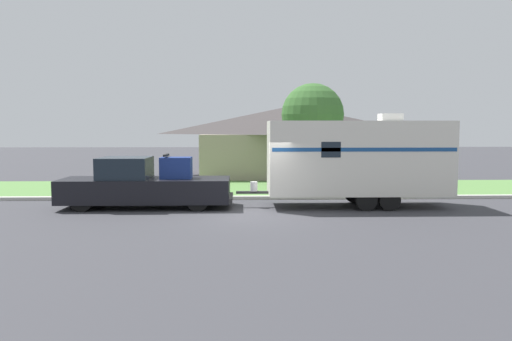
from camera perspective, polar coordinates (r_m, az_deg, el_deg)
ground_plane at (r=17.42m, az=0.08°, el=-5.07°), size 120.00×120.00×0.00m
curb_strip at (r=21.11m, az=-0.23°, el=-3.12°), size 80.00×0.30×0.14m
lawn_strip at (r=24.74m, az=-0.44°, el=-2.06°), size 80.00×7.00×0.03m
house_across_street at (r=32.15m, az=4.26°, el=3.62°), size 12.33×8.60×4.43m
pickup_truck at (r=19.32m, az=-12.67°, el=-1.66°), size 6.44×2.07×2.03m
travel_trailer at (r=19.39m, az=11.55°, el=1.44°), size 8.04×2.27×3.55m
mailbox at (r=23.00m, az=17.77°, el=-0.41°), size 0.48×0.20×1.27m
tree_in_yard at (r=23.77m, az=6.48°, el=6.34°), size 2.93×2.93×5.10m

